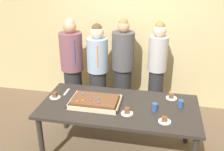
{
  "coord_description": "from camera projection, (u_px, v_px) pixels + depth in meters",
  "views": [
    {
      "loc": [
        0.49,
        -2.87,
        2.45
      ],
      "look_at": [
        -0.12,
        0.15,
        1.1
      ],
      "focal_mm": 41.22,
      "sensor_mm": 36.0,
      "label": 1
    }
  ],
  "objects": [
    {
      "name": "cake_server_utensil",
      "position": [
        67.0,
        92.0,
        3.69
      ],
      "size": [
        0.03,
        0.2,
        0.01
      ],
      "primitive_type": "cube",
      "color": "silver",
      "rests_on": "party_table"
    },
    {
      "name": "plated_slice_near_left",
      "position": [
        164.0,
        120.0,
        2.99
      ],
      "size": [
        0.15,
        0.15,
        0.07
      ],
      "color": "white",
      "rests_on": "party_table"
    },
    {
      "name": "drink_cup_middle",
      "position": [
        155.0,
        107.0,
        3.21
      ],
      "size": [
        0.07,
        0.07,
        0.1
      ],
      "primitive_type": "cylinder",
      "color": "#2D5199",
      "rests_on": "party_table"
    },
    {
      "name": "plated_slice_far_right",
      "position": [
        127.0,
        112.0,
        3.15
      ],
      "size": [
        0.15,
        0.15,
        0.08
      ],
      "color": "white",
      "rests_on": "party_table"
    },
    {
      "name": "plated_slice_near_right",
      "position": [
        171.0,
        97.0,
        3.51
      ],
      "size": [
        0.15,
        0.15,
        0.07
      ],
      "color": "white",
      "rests_on": "party_table"
    },
    {
      "name": "plated_slice_far_left",
      "position": [
        55.0,
        96.0,
        3.54
      ],
      "size": [
        0.15,
        0.15,
        0.08
      ],
      "color": "white",
      "rests_on": "party_table"
    },
    {
      "name": "sheet_cake",
      "position": [
        95.0,
        101.0,
        3.36
      ],
      "size": [
        0.65,
        0.43,
        0.11
      ],
      "color": "beige",
      "rests_on": "party_table"
    },
    {
      "name": "interior_back_panel",
      "position": [
        135.0,
        23.0,
        4.49
      ],
      "size": [
        8.0,
        0.12,
        3.0
      ],
      "primitive_type": "cube",
      "color": "#CCB784",
      "rests_on": "ground_plane"
    },
    {
      "name": "ground_plane",
      "position": [
        118.0,
        151.0,
        3.65
      ],
      "size": [
        12.0,
        12.0,
        0.0
      ],
      "primitive_type": "plane",
      "color": "brown"
    },
    {
      "name": "person_green_shirt_behind",
      "position": [
        123.0,
        66.0,
        4.36
      ],
      "size": [
        0.37,
        0.37,
        1.66
      ],
      "rotation": [
        0.0,
        0.0,
        -1.72
      ],
      "color": "#28282D",
      "rests_on": "ground_plane"
    },
    {
      "name": "drink_cup_nearest",
      "position": [
        181.0,
        104.0,
        3.29
      ],
      "size": [
        0.07,
        0.07,
        0.1
      ],
      "primitive_type": "cylinder",
      "color": "#2D5199",
      "rests_on": "party_table"
    },
    {
      "name": "person_serving_front",
      "position": [
        72.0,
        66.0,
        4.34
      ],
      "size": [
        0.38,
        0.38,
        1.67
      ],
      "rotation": [
        0.0,
        0.0,
        -0.98
      ],
      "color": "#28282D",
      "rests_on": "ground_plane"
    },
    {
      "name": "party_table",
      "position": [
        119.0,
        110.0,
        3.38
      ],
      "size": [
        2.05,
        0.98,
        0.75
      ],
      "color": "#2D2826",
      "rests_on": "ground_plane"
    },
    {
      "name": "person_far_right_suit",
      "position": [
        98.0,
        70.0,
        4.24
      ],
      "size": [
        0.34,
        0.34,
        1.61
      ],
      "rotation": [
        0.0,
        0.0,
        -1.35
      ],
      "color": "#28282D",
      "rests_on": "ground_plane"
    },
    {
      "name": "person_striped_tie_right",
      "position": [
        157.0,
        69.0,
        4.16
      ],
      "size": [
        0.3,
        0.3,
        1.65
      ],
      "rotation": [
        0.0,
        0.0,
        -2.17
      ],
      "color": "#28282D",
      "rests_on": "ground_plane"
    }
  ]
}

